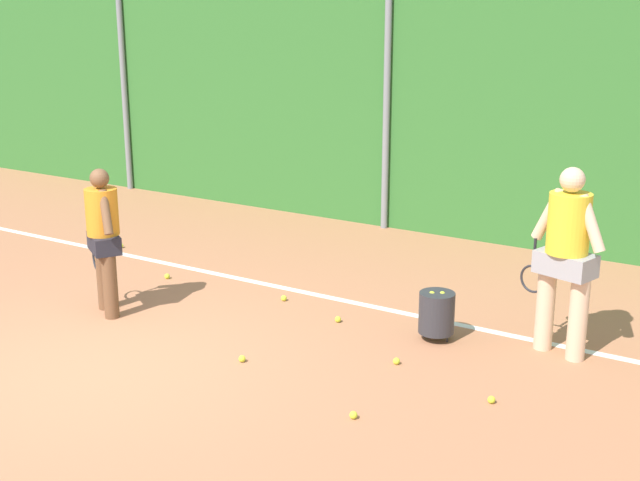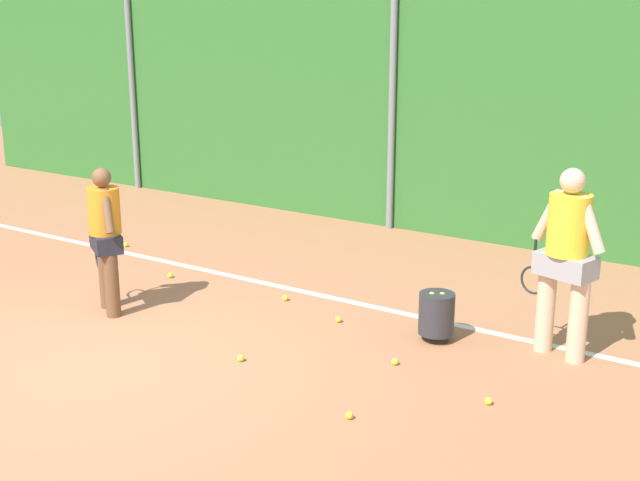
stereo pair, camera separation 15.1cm
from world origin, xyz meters
name	(u,v)px [view 1 (the left image)]	position (x,y,z in m)	size (l,w,h in m)	color
ground_plane	(211,310)	(0.00, 1.79, 0.00)	(27.64, 27.64, 0.00)	#B2704C
hedge_fence_backdrop	(392,115)	(0.00, 6.08, 1.67)	(17.96, 0.25, 3.35)	#33702D
fence_post_left	(124,88)	(-5.18, 5.91, 1.80)	(0.10, 0.10, 3.60)	gray
fence_post_center	(386,108)	(0.00, 5.91, 1.80)	(0.10, 0.10, 3.60)	gray
court_baseline_paint	(266,284)	(0.00, 2.83, 0.00)	(13.13, 0.10, 0.01)	white
player_foreground_near	(103,234)	(-0.91, 1.14, 0.90)	(0.69, 0.48, 1.61)	brown
player_midcourt	(566,252)	(3.61, 2.64, 1.03)	(0.83, 0.45, 1.84)	beige
ball_hopper	(437,312)	(2.46, 2.33, 0.29)	(0.36, 0.36, 0.51)	#2D2D33
tennis_ball_1	(491,400)	(3.44, 1.29, 0.03)	(0.07, 0.07, 0.07)	#CCDB33
tennis_ball_2	(242,359)	(1.12, 0.86, 0.03)	(0.07, 0.07, 0.07)	#CCDB33
tennis_ball_4	(167,276)	(-1.15, 2.36, 0.03)	(0.07, 0.07, 0.07)	#CCDB33
tennis_ball_5	(353,415)	(2.58, 0.43, 0.03)	(0.07, 0.07, 0.07)	#CCDB33
tennis_ball_6	(121,246)	(-2.59, 3.04, 0.03)	(0.07, 0.07, 0.07)	#CCDB33
tennis_ball_8	(338,319)	(1.38, 2.22, 0.03)	(0.07, 0.07, 0.07)	#CCDB33
tennis_ball_9	(396,361)	(2.40, 1.58, 0.03)	(0.07, 0.07, 0.07)	#CCDB33
tennis_ball_11	(112,240)	(-2.88, 3.16, 0.03)	(0.07, 0.07, 0.07)	#CCDB33
tennis_ball_12	(284,298)	(0.52, 2.46, 0.03)	(0.07, 0.07, 0.07)	#CCDB33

